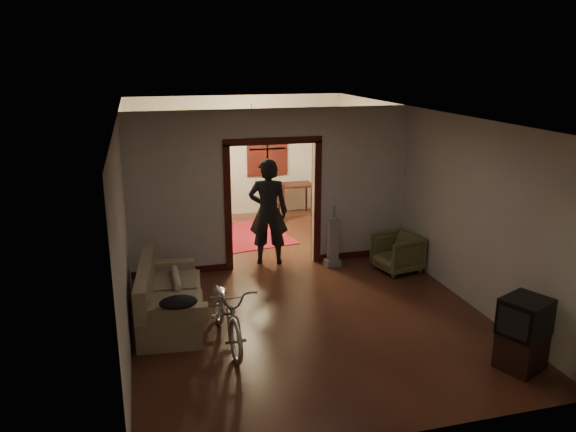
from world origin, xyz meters
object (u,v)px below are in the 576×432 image
object	(u,v)px
bicycle	(227,311)
person	(268,212)
sofa	(171,293)
desk	(291,200)
armchair	(397,253)
locker	(186,180)

from	to	relation	value
bicycle	person	distance (m)	3.04
sofa	desk	xyz separation A→B (m)	(3.11, 4.93, -0.06)
bicycle	person	xyz separation A→B (m)	(1.20, 2.74, 0.53)
bicycle	desk	distance (m)	6.24
armchair	desk	size ratio (longest dim) A/B	0.73
desk	bicycle	bearing A→B (deg)	-104.18
sofa	bicycle	distance (m)	1.06
sofa	locker	xyz separation A→B (m)	(0.69, 4.90, 0.57)
sofa	locker	size ratio (longest dim) A/B	0.94
person	locker	size ratio (longest dim) A/B	0.97
bicycle	armchair	world-z (taller)	bicycle
armchair	locker	distance (m)	5.18
sofa	desk	bearing A→B (deg)	63.05
bicycle	person	bearing A→B (deg)	62.72
bicycle	locker	distance (m)	5.75
locker	desk	world-z (taller)	locker
bicycle	desk	xyz separation A→B (m)	(2.44, 5.74, -0.07)
sofa	bicycle	size ratio (longest dim) A/B	1.12
sofa	desk	world-z (taller)	sofa
bicycle	sofa	bearing A→B (deg)	125.67
locker	desk	size ratio (longest dim) A/B	2.00
armchair	desk	distance (m)	4.07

